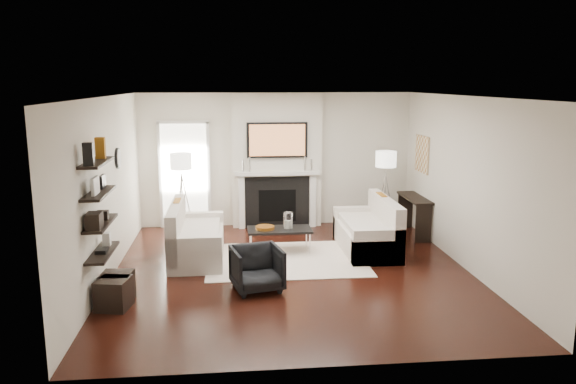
{
  "coord_description": "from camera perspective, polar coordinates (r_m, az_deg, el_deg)",
  "views": [
    {
      "loc": [
        -0.91,
        -8.3,
        2.92
      ],
      "look_at": [
        0.0,
        0.6,
        1.15
      ],
      "focal_mm": 35.0,
      "sensor_mm": 36.0,
      "label": 1
    }
  ],
  "objects": [
    {
      "name": "mantel_shelf",
      "position": [
        11.17,
        -1.09,
        1.92
      ],
      "size": [
        1.7,
        0.18,
        0.07
      ],
      "primitive_type": "cube",
      "color": "white",
      "rests_on": "chimney_breast"
    },
    {
      "name": "decor_books",
      "position": [
        7.77,
        -18.4,
        -5.67
      ],
      "size": [
        0.14,
        0.2,
        0.05
      ],
      "primitive_type": "cube",
      "color": "black",
      "rests_on": "shelf_bottom"
    },
    {
      "name": "lamp_right_shade",
      "position": [
        10.95,
        9.92,
        3.31
      ],
      "size": [
        0.4,
        0.4,
        0.3
      ],
      "primitive_type": "cylinder",
      "color": "white",
      "rests_on": "lamp_right_post"
    },
    {
      "name": "door_trim_r",
      "position": [
        11.42,
        -8.06,
        1.66
      ],
      "size": [
        0.06,
        0.06,
        2.16
      ],
      "primitive_type": "cube",
      "color": "white",
      "rests_on": "floor"
    },
    {
      "name": "hurricane_glass",
      "position": [
        9.68,
        0.01,
        -2.92
      ],
      "size": [
        0.16,
        0.16,
        0.29
      ],
      "primitive_type": "cylinder",
      "color": "white",
      "rests_on": "coffee_table"
    },
    {
      "name": "lamp_left_shade",
      "position": [
        10.69,
        -10.84,
        3.09
      ],
      "size": [
        0.4,
        0.4,
        0.3
      ],
      "primitive_type": "cylinder",
      "color": "white",
      "rests_on": "lamp_left_post"
    },
    {
      "name": "tv_body",
      "position": [
        11.11,
        -1.11,
        5.3
      ],
      "size": [
        1.2,
        0.06,
        0.7
      ],
      "primitive_type": "cube",
      "color": "black",
      "rests_on": "chimney_breast"
    },
    {
      "name": "shelf_lower",
      "position": [
        7.72,
        -18.5,
        -3.04
      ],
      "size": [
        0.25,
        1.0,
        0.04
      ],
      "primitive_type": "cube",
      "color": "black",
      "rests_on": "wall_left"
    },
    {
      "name": "lamp_right_leg_c",
      "position": [
        10.99,
        9.63,
        -1.16
      ],
      "size": [
        0.14,
        0.22,
        1.23
      ],
      "primitive_type": "cylinder",
      "rotation": [
        0.18,
        0.0,
        2.62
      ],
      "color": "silver",
      "rests_on": "floor"
    },
    {
      "name": "wall_art",
      "position": [
        11.05,
        13.47,
        3.76
      ],
      "size": [
        0.03,
        0.7,
        0.7
      ],
      "primitive_type": "cube",
      "color": "tan",
      "rests_on": "wall_right"
    },
    {
      "name": "room_envelope",
      "position": [
        8.5,
        0.41,
        0.54
      ],
      "size": [
        6.0,
        6.0,
        6.0
      ],
      "color": "black",
      "rests_on": "ground"
    },
    {
      "name": "clock_rim",
      "position": [
        9.46,
        -16.91,
        3.3
      ],
      "size": [
        0.04,
        0.34,
        0.34
      ],
      "primitive_type": "cylinder",
      "rotation": [
        0.0,
        1.57,
        0.0
      ],
      "color": "black",
      "rests_on": "wall_left"
    },
    {
      "name": "fireplace_surround",
      "position": [
        11.33,
        -1.1,
        -1.04
      ],
      "size": [
        1.3,
        0.02,
        1.04
      ],
      "primitive_type": "cube",
      "color": "black",
      "rests_on": "floor"
    },
    {
      "name": "decor_box_tall",
      "position": [
        8.06,
        -17.93,
        -4.56
      ],
      "size": [
        0.1,
        0.1,
        0.18
      ],
      "primitive_type": "cube",
      "color": "white",
      "rests_on": "shelf_bottom"
    },
    {
      "name": "lamp_left_leg_b",
      "position": [
        10.94,
        -10.92,
        -1.26
      ],
      "size": [
        0.14,
        0.22,
        1.23
      ],
      "primitive_type": "cylinder",
      "rotation": [
        0.18,
        0.0,
        0.52
      ],
      "color": "silver",
      "rests_on": "floor"
    },
    {
      "name": "pillow_right_orange",
      "position": [
        10.19,
        9.45,
        -1.37
      ],
      "size": [
        0.1,
        0.42,
        0.42
      ],
      "primitive_type": "cube",
      "color": "#905611",
      "rests_on": "loveseat_right_cushion"
    },
    {
      "name": "decor_magfile_a",
      "position": [
        7.19,
        -19.61,
        3.65
      ],
      "size": [
        0.12,
        0.1,
        0.28
      ],
      "primitive_type": "cube",
      "color": "black",
      "rests_on": "shelf_top"
    },
    {
      "name": "console_leg_s",
      "position": [
        11.58,
        11.81,
        -1.85
      ],
      "size": [
        0.3,
        0.04,
        0.71
      ],
      "primitive_type": "cube",
      "color": "black",
      "rests_on": "floor"
    },
    {
      "name": "mantel_pilaster_l",
      "position": [
        11.26,
        -4.74,
        -1.0
      ],
      "size": [
        0.12,
        0.08,
        1.1
      ],
      "primitive_type": "cube",
      "color": "white",
      "rests_on": "floor"
    },
    {
      "name": "firebox",
      "position": [
        11.34,
        -1.09,
        -1.39
      ],
      "size": [
        0.75,
        0.02,
        0.65
      ],
      "primitive_type": "cube",
      "color": "black",
      "rests_on": "floor"
    },
    {
      "name": "loveseat_left_arm_s",
      "position": [
        10.31,
        -8.95,
        -3.68
      ],
      "size": [
        0.85,
        0.18,
        0.6
      ],
      "primitive_type": "cube",
      "color": "beige",
      "rests_on": "floor"
    },
    {
      "name": "coffee_leg_sw",
      "position": [
        9.94,
        -3.86,
        -4.77
      ],
      "size": [
        0.02,
        0.02,
        0.38
      ],
      "primitive_type": "cylinder",
      "color": "silver",
      "rests_on": "floor"
    },
    {
      "name": "candlestick_l_short",
      "position": [
        11.12,
        -4.59,
        2.65
      ],
      "size": [
        0.04,
        0.04,
        0.24
      ],
      "primitive_type": "cylinder",
      "color": "silver",
      "rests_on": "mantel_shelf"
    },
    {
      "name": "copper_bowl",
      "position": [
        9.67,
        -2.35,
        -3.64
      ],
      "size": [
        0.33,
        0.33,
        0.05
      ],
      "primitive_type": "cylinder",
      "color": "#B5661E",
      "rests_on": "coffee_table"
    },
    {
      "name": "ottoman_far",
      "position": [
        7.77,
        -17.3,
        -9.83
      ],
      "size": [
        0.47,
        0.47,
        0.4
      ],
      "primitive_type": "cube",
      "rotation": [
        0.0,
        0.0,
        -0.2
      ],
      "color": "black",
      "rests_on": "floor"
    },
    {
      "name": "shelf_top",
      "position": [
        7.57,
        -18.87,
        2.85
      ],
      "size": [
        0.25,
        1.0,
        0.04
      ],
      "primitive_type": "cube",
      "color": "black",
      "rests_on": "wall_left"
    },
    {
      "name": "coffee_leg_nw",
      "position": [
        9.52,
        -3.77,
        -5.5
      ],
      "size": [
        0.02,
        0.02,
        0.38
      ],
      "primitive_type": "cylinder",
      "color": "silver",
      "rests_on": "floor"
    },
    {
      "name": "shelf_upper",
      "position": [
        7.63,
        -18.68,
        -0.13
      ],
      "size": [
        0.25,
        1.0,
        0.04
      ],
      "primitive_type": "cube",
      "color": "black",
      "rests_on": "wall_left"
    },
    {
      "name": "hurricane_candle",
      "position": [
        9.69,
        0.01,
        -3.3
      ],
      "size": [
        0.09,
        0.09,
        0.14
      ],
      "primitive_type": "cylinder",
      "color": "white",
      "rests_on": "coffee_table"
    },
    {
      "name": "loveseat_right_back",
      "position": [
        9.96,
        9.86,
        -2.89
      ],
      "size": [
        0.18,
        1.8,
        0.8
      ],
      "primitive_type": "cube",
      "color": "beige",
      "rests_on": "floor"
    },
    {
      "name": "decor_magfile_b",
      "position": [
        7.8,
        -18.52,
        4.27
      ],
      "size": [
        0.12,
        0.1,
        0.28
      ],
      "primitive_type": "cube",
      "color": "#905611",
      "rests_on": "shelf_top"
    },
    {
      "name": "hallway_panel",
      "position": [
        11.47,
        -10.46,
        1.62
      ],
      "size": [
        0.9,
        0.02,
        2.1
      ],
      "primitive_type": "cube",
      "color": "white",
      "rests_on": "floor"
    },
    {
      "name": "candlestick_r_short",
      "position": [
        11.23,
        2.37,
        2.76
      ],
      "size": [
        0.04,
        0.04,
        0.24
      ],
      "primitive_type": "cylinder",
      "color": "silver",
      "rests_on": "mantel_shelf"
    },
    {
      "name": "lamp_left_leg_a",
      "position": [
        10.83,
        -10.09,
        -1.35
      ],
      "size": [
        0.25,
        0.02,
        1.23
      ],
      "primitive_type": "cylinder",
      "rotation": [
        0.18,
        0.0,
        4.71
      ],
      "color": "silver",
      "rests_on": "floor"
    },
    {
      "name": "candlestick_r_tall",
      "position": [
        11.21,
        1.71,
        2.9
      ],
      "size": [
        0.04,
        0.04,
        0.3
      ],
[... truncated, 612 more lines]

